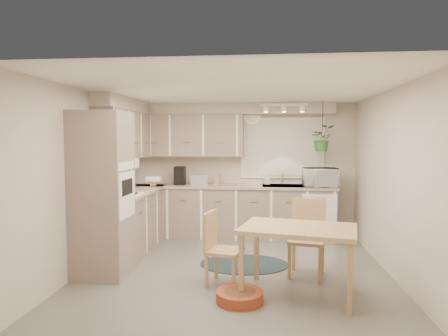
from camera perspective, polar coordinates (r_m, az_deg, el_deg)
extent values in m
plane|color=#656259|center=(5.53, 1.65, -14.35)|extent=(4.20, 4.20, 0.00)
plane|color=white|center=(5.29, 1.70, 11.16)|extent=(4.20, 4.20, 0.00)
cube|color=beige|center=(7.37, 2.82, -0.22)|extent=(4.00, 0.04, 2.40)
cube|color=beige|center=(3.20, -0.98, -5.72)|extent=(4.00, 0.04, 2.40)
cube|color=beige|center=(5.77, -18.55, -1.59)|extent=(0.04, 4.20, 2.40)
cube|color=beige|center=(5.51, 22.91, -1.95)|extent=(0.04, 4.20, 2.40)
cube|color=gray|center=(6.58, -12.84, -7.42)|extent=(0.60, 1.85, 0.90)
cube|color=gray|center=(7.18, 1.08, -6.36)|extent=(3.60, 0.60, 0.90)
cube|color=tan|center=(6.50, -12.83, -3.36)|extent=(0.64, 1.89, 0.04)
cube|color=tan|center=(7.10, 1.08, -2.64)|extent=(3.64, 0.64, 0.04)
cube|color=gray|center=(5.32, -16.98, -3.64)|extent=(0.65, 0.65, 2.10)
cube|color=white|center=(5.20, -13.72, -3.75)|extent=(0.02, 0.56, 0.58)
cube|color=gray|center=(6.61, -13.72, 4.62)|extent=(0.35, 2.00, 0.75)
cube|color=gray|center=(7.29, -5.13, 4.64)|extent=(2.00, 0.35, 0.75)
cube|color=beige|center=(6.64, -13.99, 8.71)|extent=(0.30, 2.00, 0.20)
cube|color=beige|center=(7.23, 1.19, 8.43)|extent=(3.60, 0.30, 0.20)
cube|color=white|center=(5.96, -14.50, -3.81)|extent=(0.52, 0.58, 0.02)
cube|color=white|center=(5.92, -14.75, 0.57)|extent=(0.40, 0.60, 0.14)
cube|color=white|center=(7.31, 8.31, 2.85)|extent=(1.40, 0.02, 1.00)
cube|color=white|center=(7.32, 8.31, 2.86)|extent=(1.50, 0.02, 1.10)
cube|color=#ACAEB4|center=(7.09, 8.36, -2.85)|extent=(0.70, 0.48, 0.10)
cube|color=white|center=(6.92, 13.44, -7.08)|extent=(0.58, 0.02, 0.83)
cube|color=white|center=(6.82, 8.58, 8.91)|extent=(0.80, 0.04, 0.04)
cylinder|color=gold|center=(7.32, 4.02, 7.43)|extent=(0.30, 0.03, 0.30)
cube|color=tan|center=(4.66, 10.52, -12.94)|extent=(1.39, 1.07, 0.78)
cube|color=tan|center=(4.88, 0.10, -11.46)|extent=(0.50, 0.50, 0.88)
cube|color=tan|center=(5.27, 11.72, -9.83)|extent=(0.54, 0.54, 0.98)
ellipsoid|color=black|center=(5.76, 2.91, -13.53)|extent=(1.28, 0.98, 0.01)
cylinder|color=#9D351F|center=(4.51, 2.25, -17.88)|extent=(0.53, 0.53, 0.12)
imported|color=white|center=(7.03, 13.59, -1.03)|extent=(0.60, 0.35, 0.40)
imported|color=white|center=(7.23, 6.14, -2.00)|extent=(0.11, 0.21, 0.10)
imported|color=#346D2B|center=(7.01, 13.86, 3.73)|extent=(0.43, 0.47, 0.35)
cube|color=black|center=(7.22, -6.32, -1.08)|extent=(0.19, 0.23, 0.33)
cube|color=#ACAEB4|center=(7.18, -3.56, -1.67)|extent=(0.33, 0.22, 0.18)
cube|color=tan|center=(7.17, -0.97, -1.61)|extent=(0.11, 0.11, 0.20)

